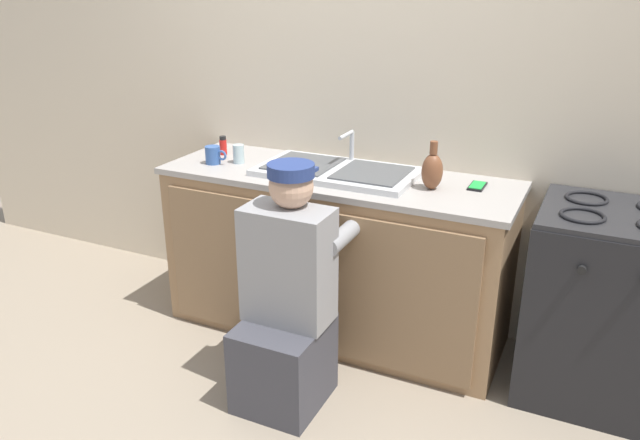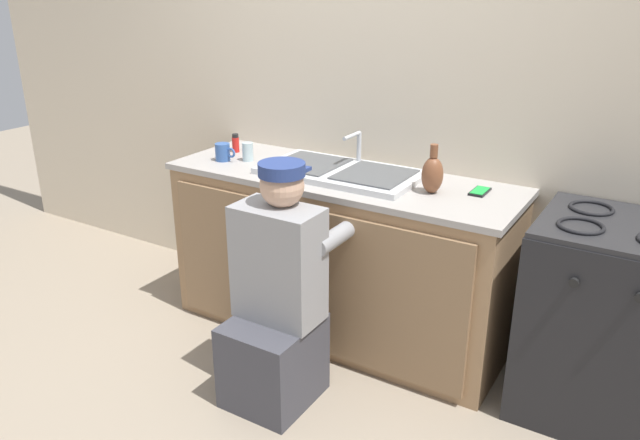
{
  "view_description": "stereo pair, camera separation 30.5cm",
  "coord_description": "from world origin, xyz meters",
  "px_view_note": "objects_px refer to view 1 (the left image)",
  "views": [
    {
      "loc": [
        1.22,
        -2.47,
        1.82
      ],
      "look_at": [
        0.0,
        0.1,
        0.71
      ],
      "focal_mm": 35.0,
      "sensor_mm": 36.0,
      "label": 1
    },
    {
      "loc": [
        1.49,
        -2.32,
        1.82
      ],
      "look_at": [
        0.0,
        0.1,
        0.71
      ],
      "focal_mm": 35.0,
      "sensor_mm": 36.0,
      "label": 2
    }
  ],
  "objects_px": {
    "plumber_person": "(287,308)",
    "spice_bottle_red": "(223,146)",
    "stove_range": "(604,306)",
    "vase_decorative": "(432,171)",
    "coffee_mug": "(213,155)",
    "cell_phone": "(477,186)",
    "water_glass": "(239,154)",
    "sink_double_basin": "(337,171)"
  },
  "relations": [
    {
      "from": "sink_double_basin",
      "to": "water_glass",
      "type": "height_order",
      "value": "sink_double_basin"
    },
    {
      "from": "cell_phone",
      "to": "vase_decorative",
      "type": "height_order",
      "value": "vase_decorative"
    },
    {
      "from": "coffee_mug",
      "to": "vase_decorative",
      "type": "bearing_deg",
      "value": 4.18
    },
    {
      "from": "coffee_mug",
      "to": "cell_phone",
      "type": "bearing_deg",
      "value": 8.56
    },
    {
      "from": "coffee_mug",
      "to": "plumber_person",
      "type": "bearing_deg",
      "value": -36.76
    },
    {
      "from": "vase_decorative",
      "to": "coffee_mug",
      "type": "bearing_deg",
      "value": -175.82
    },
    {
      "from": "stove_range",
      "to": "vase_decorative",
      "type": "bearing_deg",
      "value": -178.67
    },
    {
      "from": "cell_phone",
      "to": "vase_decorative",
      "type": "xyz_separation_m",
      "value": [
        -0.19,
        -0.12,
        0.08
      ]
    },
    {
      "from": "vase_decorative",
      "to": "coffee_mug",
      "type": "height_order",
      "value": "vase_decorative"
    },
    {
      "from": "stove_range",
      "to": "sink_double_basin",
      "type": "bearing_deg",
      "value": 179.91
    },
    {
      "from": "cell_phone",
      "to": "spice_bottle_red",
      "type": "bearing_deg",
      "value": -178.87
    },
    {
      "from": "water_glass",
      "to": "spice_bottle_red",
      "type": "distance_m",
      "value": 0.2
    },
    {
      "from": "stove_range",
      "to": "plumber_person",
      "type": "bearing_deg",
      "value": -152.92
    },
    {
      "from": "spice_bottle_red",
      "to": "cell_phone",
      "type": "bearing_deg",
      "value": 1.13
    },
    {
      "from": "sink_double_basin",
      "to": "vase_decorative",
      "type": "distance_m",
      "value": 0.5
    },
    {
      "from": "cell_phone",
      "to": "vase_decorative",
      "type": "distance_m",
      "value": 0.24
    },
    {
      "from": "plumber_person",
      "to": "cell_phone",
      "type": "relative_size",
      "value": 7.89
    },
    {
      "from": "plumber_person",
      "to": "spice_bottle_red",
      "type": "height_order",
      "value": "plumber_person"
    },
    {
      "from": "sink_double_basin",
      "to": "cell_phone",
      "type": "height_order",
      "value": "sink_double_basin"
    },
    {
      "from": "sink_double_basin",
      "to": "stove_range",
      "type": "xyz_separation_m",
      "value": [
        1.32,
        -0.0,
        -0.46
      ]
    },
    {
      "from": "cell_phone",
      "to": "coffee_mug",
      "type": "bearing_deg",
      "value": -171.44
    },
    {
      "from": "cell_phone",
      "to": "spice_bottle_red",
      "type": "relative_size",
      "value": 1.33
    },
    {
      "from": "cell_phone",
      "to": "coffee_mug",
      "type": "height_order",
      "value": "coffee_mug"
    },
    {
      "from": "sink_double_basin",
      "to": "spice_bottle_red",
      "type": "distance_m",
      "value": 0.74
    },
    {
      "from": "plumber_person",
      "to": "coffee_mug",
      "type": "bearing_deg",
      "value": 143.24
    },
    {
      "from": "sink_double_basin",
      "to": "stove_range",
      "type": "relative_size",
      "value": 0.88
    },
    {
      "from": "stove_range",
      "to": "spice_bottle_red",
      "type": "relative_size",
      "value": 8.64
    },
    {
      "from": "stove_range",
      "to": "water_glass",
      "type": "xyz_separation_m",
      "value": [
        -1.88,
        -0.03,
        0.49
      ]
    },
    {
      "from": "stove_range",
      "to": "vase_decorative",
      "type": "distance_m",
      "value": 0.98
    },
    {
      "from": "cell_phone",
      "to": "sink_double_basin",
      "type": "bearing_deg",
      "value": -171.86
    },
    {
      "from": "plumber_person",
      "to": "coffee_mug",
      "type": "relative_size",
      "value": 8.76
    },
    {
      "from": "stove_range",
      "to": "plumber_person",
      "type": "distance_m",
      "value": 1.42
    },
    {
      "from": "water_glass",
      "to": "cell_phone",
      "type": "distance_m",
      "value": 1.26
    },
    {
      "from": "water_glass",
      "to": "stove_range",
      "type": "bearing_deg",
      "value": 1.05
    },
    {
      "from": "sink_double_basin",
      "to": "coffee_mug",
      "type": "xyz_separation_m",
      "value": [
        -0.68,
        -0.11,
        0.03
      ]
    },
    {
      "from": "water_glass",
      "to": "cell_phone",
      "type": "relative_size",
      "value": 0.71
    },
    {
      "from": "vase_decorative",
      "to": "stove_range",
      "type": "bearing_deg",
      "value": 1.33
    },
    {
      "from": "sink_double_basin",
      "to": "water_glass",
      "type": "xyz_separation_m",
      "value": [
        -0.56,
        -0.04,
        0.03
      ]
    },
    {
      "from": "stove_range",
      "to": "cell_phone",
      "type": "relative_size",
      "value": 6.48
    },
    {
      "from": "coffee_mug",
      "to": "spice_bottle_red",
      "type": "bearing_deg",
      "value": 107.44
    },
    {
      "from": "water_glass",
      "to": "coffee_mug",
      "type": "distance_m",
      "value": 0.13
    },
    {
      "from": "plumber_person",
      "to": "vase_decorative",
      "type": "distance_m",
      "value": 0.93
    }
  ]
}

